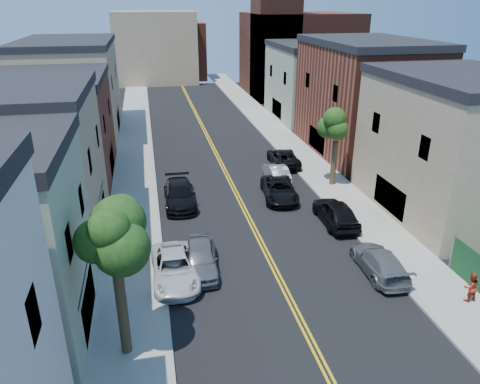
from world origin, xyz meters
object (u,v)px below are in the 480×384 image
black_car_left (180,195)px  pedestrian_right (470,287)px  white_pickup (175,268)px  grey_car_right (379,262)px  grey_car_left (201,258)px  silver_car_right (276,172)px  black_car_right (336,212)px  dark_car_right_far (283,158)px  black_suv_lane (279,189)px

black_car_left → pedestrian_right: 19.56m
white_pickup → grey_car_right: (11.00, -1.62, -0.03)m
grey_car_left → silver_car_right: (7.83, 12.27, -0.09)m
black_car_right → grey_car_left: bearing=23.5°
dark_car_right_far → black_car_left: bearing=39.4°
black_car_left → black_car_right: bearing=-26.5°
dark_car_right_far → grey_car_right: bearing=95.4°
dark_car_right_far → black_car_right: bearing=95.5°
black_car_left → grey_car_right: size_ratio=1.15×
black_car_left → black_car_right: size_ratio=1.11×
grey_car_left → black_car_left: 9.04m
grey_car_left → grey_car_right: 9.78m
black_car_left → pedestrian_right: bearing=-47.3°
black_car_right → silver_car_right: size_ratio=1.17×
grey_car_left → dark_car_right_far: 18.38m
grey_car_right → pedestrian_right: size_ratio=3.01×
black_car_right → black_suv_lane: bearing=-61.1°
white_pickup → pedestrian_right: 14.91m
white_pickup → silver_car_right: (9.30, 12.88, -0.02)m
silver_car_right → dark_car_right_far: bearing=-114.9°
dark_car_right_far → black_suv_lane: size_ratio=1.01×
silver_car_right → pedestrian_right: bearing=105.3°
grey_car_right → dark_car_right_far: size_ratio=0.91×
grey_car_right → grey_car_left: bearing=-10.7°
grey_car_left → black_car_right: (9.53, 3.85, 0.05)m
silver_car_right → dark_car_right_far: 3.85m
white_pickup → pedestrian_right: (14.04, -4.99, 0.22)m
white_pickup → black_car_left: (1.06, 9.64, 0.07)m
white_pickup → pedestrian_right: size_ratio=3.26×
black_car_right → silver_car_right: 8.59m
grey_car_right → black_car_right: size_ratio=0.97×
dark_car_right_far → black_suv_lane: bearing=76.2°
grey_car_right → dark_car_right_far: 17.98m
silver_car_right → pedestrian_right: 18.49m
grey_car_left → white_pickup: bearing=-152.5°
grey_car_left → pedestrian_right: pedestrian_right is taller
silver_car_right → dark_car_right_far: size_ratio=0.81×
black_car_left → dark_car_right_far: (9.89, 6.72, -0.06)m
grey_car_right → pedestrian_right: 4.55m
grey_car_left → grey_car_right: (9.53, -2.23, -0.09)m
black_car_left → grey_car_right: 15.02m
grey_car_left → black_car_left: bearing=97.6°
white_pickup → black_car_right: bearing=21.4°
black_car_right → silver_car_right: bearing=-77.1°
black_car_right → pedestrian_right: bearing=109.3°
black_car_left → dark_car_right_far: black_car_left is taller
grey_car_right → silver_car_right: silver_car_right is taller
white_pickup → pedestrian_right: bearing=-20.2°
white_pickup → black_car_left: 9.70m
white_pickup → dark_car_right_far: dark_car_right_far is taller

